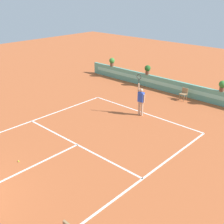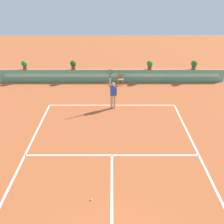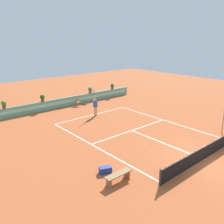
# 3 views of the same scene
# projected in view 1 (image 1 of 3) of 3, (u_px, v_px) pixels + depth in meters

# --- Properties ---
(ground_plane) EXTENTS (60.00, 60.00, 0.00)m
(ground_plane) POSITION_uv_depth(u_px,v_px,m) (71.00, 148.00, 13.99)
(ground_plane) COLOR #B2562D
(court_lines) EXTENTS (8.32, 11.94, 0.01)m
(court_lines) POSITION_uv_depth(u_px,v_px,m) (82.00, 142.00, 14.47)
(court_lines) COLOR white
(court_lines) RESTS_ON ground
(back_wall_barrier) EXTENTS (18.00, 0.21, 1.00)m
(back_wall_barrier) POSITION_uv_depth(u_px,v_px,m) (181.00, 89.00, 20.78)
(back_wall_barrier) COLOR #60A88E
(back_wall_barrier) RESTS_ON ground
(ball_kid_chair) EXTENTS (0.44, 0.44, 0.85)m
(ball_kid_chair) POSITION_uv_depth(u_px,v_px,m) (184.00, 93.00, 19.87)
(ball_kid_chair) COLOR #99754C
(ball_kid_chair) RESTS_ON ground
(tennis_player) EXTENTS (0.62, 0.25, 2.58)m
(tennis_player) POSITION_uv_depth(u_px,v_px,m) (141.00, 99.00, 17.21)
(tennis_player) COLOR tan
(tennis_player) RESTS_ON ground
(tennis_ball_near_baseline) EXTENTS (0.07, 0.07, 0.07)m
(tennis_ball_near_baseline) POSITION_uv_depth(u_px,v_px,m) (19.00, 161.00, 12.82)
(tennis_ball_near_baseline) COLOR #CCE033
(tennis_ball_near_baseline) RESTS_ON ground
(potted_plant_far_left) EXTENTS (0.48, 0.48, 0.72)m
(potted_plant_far_left) POSITION_uv_depth(u_px,v_px,m) (112.00, 61.00, 24.71)
(potted_plant_far_left) COLOR brown
(potted_plant_far_left) RESTS_ON back_wall_barrier
(potted_plant_left) EXTENTS (0.48, 0.48, 0.72)m
(potted_plant_left) POSITION_uv_depth(u_px,v_px,m) (148.00, 69.00, 22.32)
(potted_plant_left) COLOR brown
(potted_plant_left) RESTS_ON back_wall_barrier
(potted_plant_right) EXTENTS (0.48, 0.48, 0.72)m
(potted_plant_right) POSITION_uv_depth(u_px,v_px,m) (222.00, 85.00, 18.55)
(potted_plant_right) COLOR brown
(potted_plant_right) RESTS_ON back_wall_barrier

